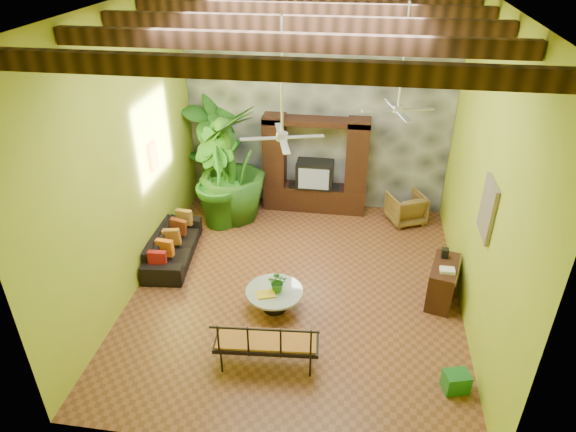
% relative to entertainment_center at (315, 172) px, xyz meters
% --- Properties ---
extents(ground, '(7.00, 7.00, 0.00)m').
position_rel_entertainment_center_xyz_m(ground, '(0.00, -3.14, -0.97)').
color(ground, brown).
rests_on(ground, ground).
extents(ceiling, '(6.00, 7.00, 0.02)m').
position_rel_entertainment_center_xyz_m(ceiling, '(0.00, -3.14, 4.03)').
color(ceiling, silver).
rests_on(ceiling, back_wall).
extents(back_wall, '(6.00, 0.02, 5.00)m').
position_rel_entertainment_center_xyz_m(back_wall, '(0.00, 0.36, 1.53)').
color(back_wall, '#9BBB2A').
rests_on(back_wall, ground).
extents(left_wall, '(0.02, 7.00, 5.00)m').
position_rel_entertainment_center_xyz_m(left_wall, '(-3.00, -3.14, 1.53)').
color(left_wall, '#9BBB2A').
rests_on(left_wall, ground).
extents(right_wall, '(0.02, 7.00, 5.00)m').
position_rel_entertainment_center_xyz_m(right_wall, '(3.00, -3.14, 1.53)').
color(right_wall, '#9BBB2A').
rests_on(right_wall, ground).
extents(stone_accent_wall, '(5.98, 0.10, 4.98)m').
position_rel_entertainment_center_xyz_m(stone_accent_wall, '(0.00, 0.30, 1.53)').
color(stone_accent_wall, '#3B3E43').
rests_on(stone_accent_wall, ground).
extents(ceiling_beams, '(5.95, 5.36, 0.22)m').
position_rel_entertainment_center_xyz_m(ceiling_beams, '(0.00, -3.14, 3.81)').
color(ceiling_beams, '#3F2214').
rests_on(ceiling_beams, ceiling).
extents(entertainment_center, '(2.40, 0.55, 2.30)m').
position_rel_entertainment_center_xyz_m(entertainment_center, '(0.00, 0.00, 0.00)').
color(entertainment_center, black).
rests_on(entertainment_center, ground).
extents(ceiling_fan_front, '(1.28, 1.28, 1.86)m').
position_rel_entertainment_center_xyz_m(ceiling_fan_front, '(-0.20, -3.54, 2.44)').
color(ceiling_fan_front, silver).
rests_on(ceiling_fan_front, ceiling).
extents(ceiling_fan_back, '(1.28, 1.28, 1.86)m').
position_rel_entertainment_center_xyz_m(ceiling_fan_back, '(1.60, -1.94, 2.44)').
color(ceiling_fan_back, silver).
rests_on(ceiling_fan_back, ceiling).
extents(wall_art_mask, '(0.06, 0.32, 0.55)m').
position_rel_entertainment_center_xyz_m(wall_art_mask, '(-2.96, -2.14, 1.13)').
color(wall_art_mask, yellow).
rests_on(wall_art_mask, left_wall).
extents(wall_art_painting, '(0.06, 0.70, 0.90)m').
position_rel_entertainment_center_xyz_m(wall_art_painting, '(2.96, -3.74, 1.33)').
color(wall_art_painting, navy).
rests_on(wall_art_painting, right_wall).
extents(sofa, '(1.00, 2.12, 0.60)m').
position_rel_entertainment_center_xyz_m(sofa, '(-2.65, -2.50, -0.67)').
color(sofa, black).
rests_on(sofa, ground).
extents(wicker_armchair, '(1.00, 1.01, 0.70)m').
position_rel_entertainment_center_xyz_m(wicker_armchair, '(2.14, -0.30, -0.62)').
color(wicker_armchair, olive).
rests_on(wicker_armchair, ground).
extents(tall_plant_a, '(1.75, 1.62, 2.75)m').
position_rel_entertainment_center_xyz_m(tall_plant_a, '(-2.35, 0.01, 0.41)').
color(tall_plant_a, '#1E5516').
rests_on(tall_plant_a, ground).
extents(tall_plant_b, '(1.56, 1.59, 2.25)m').
position_rel_entertainment_center_xyz_m(tall_plant_b, '(-2.12, -0.95, 0.16)').
color(tall_plant_b, '#246B1C').
rests_on(tall_plant_b, ground).
extents(tall_plant_c, '(1.84, 1.84, 2.66)m').
position_rel_entertainment_center_xyz_m(tall_plant_c, '(-1.80, -0.68, 0.36)').
color(tall_plant_c, '#255616').
rests_on(tall_plant_c, ground).
extents(coffee_table, '(1.02, 1.02, 0.40)m').
position_rel_entertainment_center_xyz_m(coffee_table, '(-0.32, -3.78, -0.71)').
color(coffee_table, black).
rests_on(coffee_table, ground).
extents(centerpiece_plant, '(0.36, 0.32, 0.37)m').
position_rel_entertainment_center_xyz_m(centerpiece_plant, '(-0.25, -3.76, -0.38)').
color(centerpiece_plant, '#256119').
rests_on(centerpiece_plant, coffee_table).
extents(yellow_tray, '(0.37, 0.32, 0.03)m').
position_rel_entertainment_center_xyz_m(yellow_tray, '(-0.44, -3.93, -0.55)').
color(yellow_tray, yellow).
rests_on(yellow_tray, coffee_table).
extents(iron_bench, '(1.64, 0.70, 0.57)m').
position_rel_entertainment_center_xyz_m(iron_bench, '(-0.21, -5.18, -0.43)').
color(iron_bench, black).
rests_on(iron_bench, ground).
extents(side_console, '(0.65, 1.04, 0.77)m').
position_rel_entertainment_center_xyz_m(side_console, '(2.65, -3.08, -0.58)').
color(side_console, black).
rests_on(side_console, ground).
extents(green_bin, '(0.43, 0.36, 0.32)m').
position_rel_entertainment_center_xyz_m(green_bin, '(2.65, -5.20, -0.80)').
color(green_bin, '#217B2F').
rests_on(green_bin, ground).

